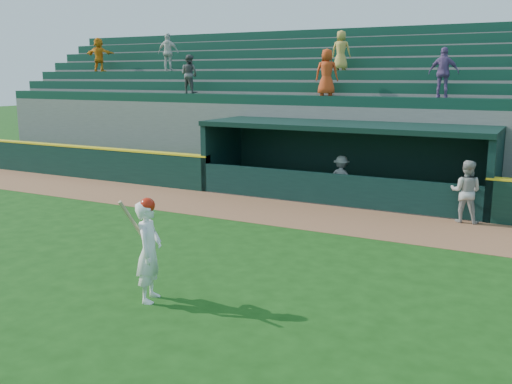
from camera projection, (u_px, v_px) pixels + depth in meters
ground at (221, 265)px, 12.18m from camera, size 120.00×120.00×0.00m
warning_track at (310, 216)px, 16.42m from camera, size 40.00×3.00×0.01m
field_wall_left at (49, 160)px, 23.35m from camera, size 15.50×0.30×1.20m
wall_stripe_left at (48, 144)px, 23.23m from camera, size 15.50×0.32×0.06m
dugout_player_front at (466, 191)px, 15.56m from camera, size 0.85×0.66×1.72m
dugout_player_inside at (341, 178)px, 18.41m from camera, size 0.95×0.57×1.45m
dugout at (347, 156)px, 18.84m from camera, size 9.40×2.80×2.46m
stands at (386, 116)px, 22.58m from camera, size 34.50×6.27×7.55m
batter_at_plate at (149, 250)px, 10.08m from camera, size 0.63×0.87×1.90m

